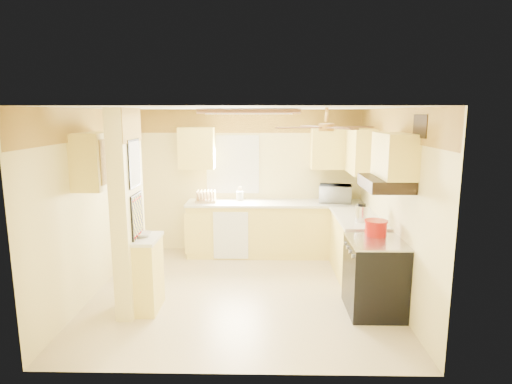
{
  "coord_description": "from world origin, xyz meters",
  "views": [
    {
      "loc": [
        0.31,
        -5.57,
        2.44
      ],
      "look_at": [
        0.19,
        0.35,
        1.34
      ],
      "focal_mm": 30.0,
      "sensor_mm": 36.0,
      "label": 1
    }
  ],
  "objects_px": {
    "stove": "(375,276)",
    "kettle": "(362,213)",
    "dutch_oven": "(376,228)",
    "microwave": "(335,194)",
    "bowl": "(144,235)"
  },
  "relations": [
    {
      "from": "stove",
      "to": "bowl",
      "type": "xyz_separation_m",
      "value": [
        -2.85,
        0.03,
        0.5
      ]
    },
    {
      "from": "stove",
      "to": "microwave",
      "type": "xyz_separation_m",
      "value": [
        -0.15,
        2.15,
        0.63
      ]
    },
    {
      "from": "microwave",
      "to": "kettle",
      "type": "bearing_deg",
      "value": 106.11
    },
    {
      "from": "microwave",
      "to": "kettle",
      "type": "xyz_separation_m",
      "value": [
        0.15,
        -1.33,
        -0.03
      ]
    },
    {
      "from": "microwave",
      "to": "kettle",
      "type": "relative_size",
      "value": 2.05
    },
    {
      "from": "stove",
      "to": "microwave",
      "type": "distance_m",
      "value": 2.24
    },
    {
      "from": "stove",
      "to": "dutch_oven",
      "type": "distance_m",
      "value": 0.6
    },
    {
      "from": "stove",
      "to": "kettle",
      "type": "bearing_deg",
      "value": 90.2
    },
    {
      "from": "bowl",
      "to": "kettle",
      "type": "height_order",
      "value": "kettle"
    },
    {
      "from": "dutch_oven",
      "to": "kettle",
      "type": "distance_m",
      "value": 0.59
    },
    {
      "from": "stove",
      "to": "bowl",
      "type": "height_order",
      "value": "bowl"
    },
    {
      "from": "stove",
      "to": "dutch_oven",
      "type": "relative_size",
      "value": 3.11
    },
    {
      "from": "stove",
      "to": "bowl",
      "type": "bearing_deg",
      "value": 179.31
    },
    {
      "from": "stove",
      "to": "kettle",
      "type": "xyz_separation_m",
      "value": [
        -0.0,
        0.82,
        0.6
      ]
    },
    {
      "from": "microwave",
      "to": "dutch_oven",
      "type": "distance_m",
      "value": 1.93
    }
  ]
}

